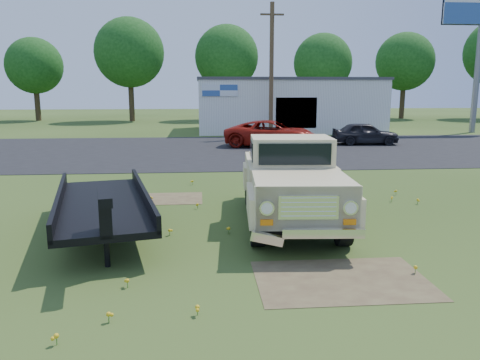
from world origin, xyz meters
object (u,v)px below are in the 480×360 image
object	(u,v)px
vintage_pickup_truck	(290,180)
dark_sedan	(365,134)
flatbed_trailer	(103,199)
red_pickup	(272,134)

from	to	relation	value
vintage_pickup_truck	dark_sedan	bearing A→B (deg)	68.40
vintage_pickup_truck	dark_sedan	distance (m)	17.86
flatbed_trailer	dark_sedan	size ratio (longest dim) A/B	1.51
red_pickup	dark_sedan	bearing A→B (deg)	-66.63
vintage_pickup_truck	flatbed_trailer	size ratio (longest dim) A/B	1.02
vintage_pickup_truck	dark_sedan	xyz separation A→B (m)	(7.66, 16.12, -0.42)
flatbed_trailer	red_pickup	distance (m)	17.20
vintage_pickup_truck	red_pickup	distance (m)	15.55
dark_sedan	vintage_pickup_truck	bearing A→B (deg)	159.15
vintage_pickup_truck	red_pickup	xyz separation A→B (m)	(1.91, 15.43, -0.33)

